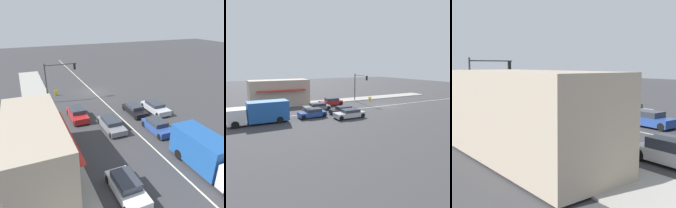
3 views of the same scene
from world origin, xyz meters
TOP-DOWN VIEW (x-y plane):
  - ground_plane at (0.00, 18.00)m, footprint 160.00×160.00m
  - sidewalk_right at (9.00, 18.50)m, footprint 4.00×73.00m
  - lane_marking_center at (0.00, 0.00)m, footprint 0.16×60.00m
  - building_corner_store at (10.49, 17.35)m, footprint 5.00×10.90m
  - traffic_signal_main at (6.12, 2.20)m, footprint 4.59×0.34m
  - pedestrian at (9.25, 13.89)m, footprint 0.34×0.34m
  - warning_aframe_sign at (5.89, -0.55)m, footprint 0.45×0.53m
  - delivery_truck at (-2.20, 22.65)m, footprint 2.44×7.50m
  - van_white at (5.00, 22.34)m, footprint 1.81×4.04m
  - suv_black at (-2.20, 10.50)m, footprint 1.80×4.02m
  - coupe_blue at (-2.20, 15.55)m, footprint 1.79×3.97m
  - hatchback_red at (5.00, 9.04)m, footprint 1.82×4.28m
  - sedan_silver at (-5.00, 10.97)m, footprint 1.91×4.39m
  - suv_grey at (2.20, 13.04)m, footprint 1.87×4.46m

SIDE VIEW (x-z plane):
  - ground_plane at x=0.00m, z-range 0.00..0.00m
  - lane_marking_center at x=0.00m, z-range 0.00..0.01m
  - sidewalk_right at x=9.00m, z-range 0.00..0.12m
  - warning_aframe_sign at x=5.89m, z-range 0.01..0.84m
  - suv_grey at x=2.20m, z-range -0.01..1.16m
  - suv_black at x=-2.20m, z-range -0.02..1.17m
  - sedan_silver at x=-5.00m, z-range -0.01..1.24m
  - coupe_blue at x=-2.20m, z-range -0.02..1.27m
  - van_white at x=5.00m, z-range -0.03..1.31m
  - hatchback_red at x=5.00m, z-range -0.03..1.35m
  - pedestrian at x=9.25m, z-range 0.16..1.81m
  - delivery_truck at x=-2.20m, z-range 0.03..2.90m
  - building_corner_store at x=10.49m, z-range 0.12..4.71m
  - traffic_signal_main at x=6.12m, z-range 1.10..6.70m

